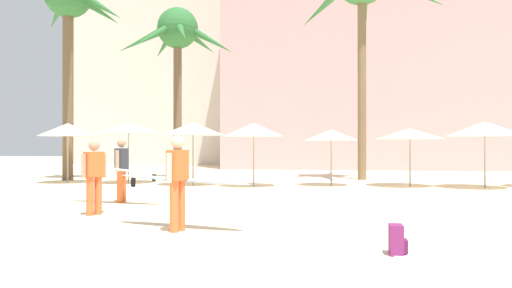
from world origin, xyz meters
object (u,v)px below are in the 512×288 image
Objects in this scene: palm_tree_left at (69,8)px; palm_tree_right at (177,38)px; cafe_umbrella_3 at (254,130)px; backpack at (397,240)px; person_near_right at (120,168)px; person_mid_left at (94,174)px; cafe_umbrella_1 at (129,128)px; cafe_umbrella_6 at (410,134)px; cafe_umbrella_5 at (68,130)px; beach_towel at (470,266)px; cafe_umbrella_0 at (485,129)px; cafe_umbrella_2 at (331,135)px; person_mid_right at (180,179)px; cafe_umbrella_7 at (193,129)px.

palm_tree_right is (4.53, 1.40, -1.20)m from palm_tree_left.
cafe_umbrella_3 is 11.71m from backpack.
person_near_right is 1.71× the size of person_mid_left.
cafe_umbrella_3 is at bearing -114.02° from person_near_right.
palm_tree_left reaches higher than cafe_umbrella_3.
person_mid_left is at bearing -70.92° from cafe_umbrella_1.
cafe_umbrella_1 reaches higher than backpack.
person_near_right is at bearing -48.97° from person_mid_left.
palm_tree_right is at bearing 17.22° from palm_tree_left.
backpack is at bearing -175.84° from person_mid_left.
cafe_umbrella_6 is (5.79, 0.87, -0.15)m from cafe_umbrella_3.
cafe_umbrella_5 reaches higher than cafe_umbrella_1.
cafe_umbrella_1 is 1.02× the size of cafe_umbrella_5.
person_mid_left is (-6.88, 3.55, 0.90)m from beach_towel.
person_near_right is at bearing 141.68° from backpack.
backpack is (-4.54, -11.47, -1.94)m from cafe_umbrella_0.
cafe_umbrella_2 is 11.85m from backpack.
person_near_right is (-11.02, -6.28, -1.21)m from cafe_umbrella_0.
cafe_umbrella_3 is at bearing -39.36° from palm_tree_right.
cafe_umbrella_0 is 16.17m from cafe_umbrella_5.
person_near_right is at bearing -52.32° from palm_tree_left.
cafe_umbrella_0 is at bearing 3.86° from cafe_umbrella_3.
palm_tree_left is 3.29× the size of person_near_right.
person_mid_right is (-3.61, 1.44, 0.72)m from backpack.
cafe_umbrella_5 reaches higher than person_mid_left.
cafe_umbrella_3 is 1.32× the size of beach_towel.
cafe_umbrella_0 is at bearing -6.92° from cafe_umbrella_6.
cafe_umbrella_1 reaches higher than person_mid_left.
backpack is at bearing 142.53° from person_near_right.
palm_tree_left is 4.89m from palm_tree_right.
cafe_umbrella_7 reaches higher than person_mid_right.
cafe_umbrella_7 is (-2.42, 0.26, 0.05)m from cafe_umbrella_3.
cafe_umbrella_7 is 1.51× the size of person_mid_left.
cafe_umbrella_7 is at bearing -58.67° from person_mid_left.
cafe_umbrella_7 is at bearing 122.10° from person_mid_right.
cafe_umbrella_1 is at bearing -19.99° from palm_tree_left.
person_mid_left is (-10.61, -8.49, -1.23)m from cafe_umbrella_0.
cafe_umbrella_1 reaches higher than cafe_umbrella_0.
person_mid_left reaches higher than beach_towel.
person_near_right is at bearing 144.57° from person_mid_right.
cafe_umbrella_7 is 1.38× the size of beach_towel.
cafe_umbrella_7 reaches higher than backpack.
person_mid_left is (-2.45, 1.54, -0.02)m from person_mid_right.
palm_tree_left is 3.73× the size of cafe_umbrella_7.
cafe_umbrella_1 is (3.34, -1.21, -5.39)m from palm_tree_left.
cafe_umbrella_1 is 11.64m from person_mid_right.
cafe_umbrella_3 reaches higher than cafe_umbrella_6.
cafe_umbrella_0 is 0.94× the size of person_mid_right.
person_mid_right is at bearing -75.04° from cafe_umbrella_7.
person_mid_right is at bearing 158.65° from backpack.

